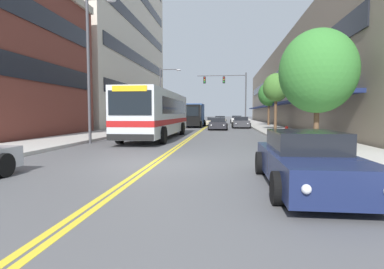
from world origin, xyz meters
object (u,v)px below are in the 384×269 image
at_px(box_truck, 193,115).
at_px(street_lamp_left_far, 164,92).
at_px(car_champagne_moving_third, 213,122).
at_px(city_bus, 158,113).
at_px(street_tree_right_near, 318,71).
at_px(car_charcoal_moving_second, 218,124).
at_px(car_navy_parked_right_foreground, 306,161).
at_px(car_white_parked_right_mid, 237,120).
at_px(traffic_signal_mast, 230,88).
at_px(car_beige_moving_lead, 220,120).
at_px(street_lamp_left_near, 92,59).
at_px(car_dark_grey_parked_right_far, 241,123).
at_px(fire_hydrant, 286,133).
at_px(street_tree_right_far, 269,94).
at_px(car_red_parked_left_near, 172,122).
at_px(street_tree_right_mid, 276,88).

relative_size(box_truck, street_lamp_left_far, 0.96).
xyz_separation_m(car_champagne_moving_third, box_truck, (-2.40, -3.70, 0.97)).
relative_size(city_bus, street_tree_right_near, 2.17).
relative_size(car_charcoal_moving_second, car_champagne_moving_third, 1.05).
relative_size(car_navy_parked_right_foreground, box_truck, 0.71).
distance_m(box_truck, street_lamp_left_far, 4.92).
relative_size(car_white_parked_right_mid, traffic_signal_mast, 0.60).
xyz_separation_m(car_beige_moving_lead, car_charcoal_moving_second, (0.09, -17.02, -0.01)).
distance_m(car_charcoal_moving_second, street_lamp_left_near, 17.63).
xyz_separation_m(city_bus, street_lamp_left_near, (-2.81, -4.25, 3.02)).
distance_m(car_dark_grey_parked_right_far, street_lamp_left_near, 22.23).
bearing_deg(street_tree_right_near, car_beige_moving_lead, 98.98).
xyz_separation_m(city_bus, car_champagne_moving_third, (3.04, 20.84, -1.21)).
bearing_deg(car_champagne_moving_third, street_lamp_left_near, -103.11).
bearing_deg(traffic_signal_mast, car_navy_parked_right_foreground, -87.84).
height_order(street_lamp_left_far, fire_hydrant, street_lamp_left_far).
relative_size(car_navy_parked_right_foreground, car_white_parked_right_mid, 1.10).
bearing_deg(fire_hydrant, street_tree_right_far, 84.59).
relative_size(street_lamp_left_near, fire_hydrant, 9.86).
xyz_separation_m(car_navy_parked_right_foreground, car_champagne_moving_third, (-3.56, 34.30, -0.04)).
bearing_deg(street_lamp_left_near, street_tree_right_near, -4.76).
height_order(car_red_parked_left_near, street_lamp_left_far, street_lamp_left_far).
relative_size(car_beige_moving_lead, street_lamp_left_near, 0.59).
distance_m(car_red_parked_left_near, car_white_parked_right_mid, 16.84).
xyz_separation_m(street_lamp_left_far, street_tree_right_far, (12.97, 4.85, -0.11)).
relative_size(car_champagne_moving_third, street_tree_right_far, 0.84).
height_order(car_white_parked_right_mid, street_tree_right_far, street_tree_right_far).
bearing_deg(car_navy_parked_right_foreground, street_tree_right_mid, 82.61).
distance_m(car_navy_parked_right_foreground, street_tree_right_near, 9.18).
relative_size(car_dark_grey_parked_right_far, traffic_signal_mast, 0.65).
bearing_deg(car_dark_grey_parked_right_far, box_truck, 164.43).
height_order(car_charcoal_moving_second, street_tree_right_mid, street_tree_right_mid).
distance_m(car_champagne_moving_third, box_truck, 4.52).
bearing_deg(box_truck, traffic_signal_mast, 41.96).
bearing_deg(city_bus, car_beige_moving_lead, 82.29).
distance_m(street_lamp_left_near, street_tree_right_mid, 17.81).
height_order(city_bus, car_champagne_moving_third, city_bus).
distance_m(car_charcoal_moving_second, box_truck, 6.62).
relative_size(car_dark_grey_parked_right_far, street_lamp_left_far, 0.67).
distance_m(car_champagne_moving_third, fire_hydrant, 24.29).
relative_size(car_champagne_moving_third, street_lamp_left_far, 0.66).
relative_size(city_bus, car_red_parked_left_near, 2.75).
height_order(car_white_parked_right_mid, car_charcoal_moving_second, car_white_parked_right_mid).
relative_size(car_champagne_moving_third, fire_hydrant, 5.60).
bearing_deg(car_white_parked_right_mid, fire_hydrant, -87.40).
bearing_deg(city_bus, street_lamp_left_near, -123.44).
bearing_deg(street_lamp_left_far, fire_hydrant, -58.29).
bearing_deg(street_tree_right_mid, traffic_signal_mast, 108.26).
bearing_deg(street_tree_right_mid, city_bus, -137.57).
bearing_deg(street_tree_right_far, traffic_signal_mast, 160.45).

